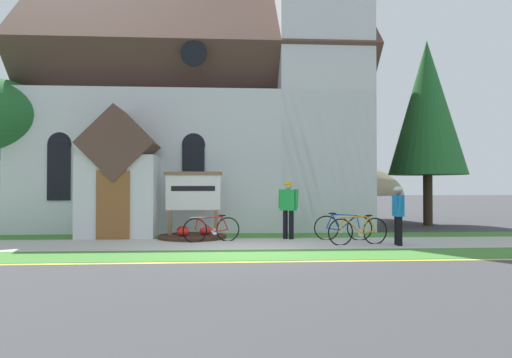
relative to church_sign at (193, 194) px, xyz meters
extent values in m
plane|color=#3D3D3F|center=(1.46, 0.59, -1.38)|extent=(140.00, 140.00, 0.00)
cube|color=#B7B5AD|center=(-0.07, -1.80, -1.38)|extent=(32.00, 2.54, 0.01)
cube|color=#427F33|center=(-0.07, -3.93, -1.38)|extent=(32.00, 1.72, 0.01)
cube|color=#427F33|center=(-0.07, 0.27, -1.38)|extent=(24.00, 1.60, 0.01)
cube|color=yellow|center=(-0.07, -4.94, -1.38)|extent=(28.00, 0.16, 0.01)
cube|color=silver|center=(-0.07, 6.54, 1.13)|extent=(12.83, 10.95, 5.02)
cube|color=brown|center=(-0.07, 6.54, 5.31)|extent=(13.33, 11.15, 11.15)
cube|color=silver|center=(4.65, 2.76, 4.79)|extent=(3.37, 3.37, 12.35)
cube|color=silver|center=(-2.38, 0.27, -0.08)|extent=(2.40, 1.60, 2.60)
cube|color=brown|center=(-2.38, 0.27, 1.57)|extent=(2.40, 1.80, 2.40)
cube|color=brown|center=(-2.38, -0.55, -0.33)|extent=(1.00, 0.06, 2.10)
cube|color=black|center=(-4.56, 1.04, 0.72)|extent=(0.76, 0.06, 1.90)
cone|color=black|center=(-4.56, 1.04, 1.67)|extent=(0.80, 0.06, 0.80)
cube|color=black|center=(-0.07, 1.04, 0.72)|extent=(0.76, 0.06, 1.90)
cone|color=black|center=(-0.07, 1.04, 1.67)|extent=(0.80, 0.06, 0.80)
cylinder|color=black|center=(-0.07, 1.04, 4.81)|extent=(0.90, 0.06, 0.90)
cube|color=#7F6047|center=(-0.73, -0.04, -0.95)|extent=(0.12, 0.12, 0.87)
cube|color=#7F6047|center=(0.73, 0.04, -0.95)|extent=(0.12, 0.12, 0.87)
cube|color=white|center=(0.00, 0.00, 0.04)|extent=(1.74, 0.18, 1.11)
cube|color=#7F6047|center=(0.00, 0.00, 0.65)|extent=(1.86, 0.23, 0.12)
cube|color=black|center=(0.00, -0.04, 0.17)|extent=(1.39, 0.09, 0.16)
cylinder|color=#382319|center=(0.00, -0.35, -1.33)|extent=(2.11, 2.11, 0.10)
ellipsoid|color=red|center=(0.39, -0.25, -1.16)|extent=(0.36, 0.36, 0.24)
ellipsoid|color=red|center=(-0.36, 0.25, -1.16)|extent=(0.36, 0.36, 0.24)
ellipsoid|color=red|center=(-0.26, -0.59, -1.16)|extent=(0.36, 0.36, 0.24)
torus|color=black|center=(5.23, -2.07, -1.02)|extent=(0.75, 0.19, 0.76)
torus|color=black|center=(4.20, -2.28, -1.02)|extent=(0.75, 0.19, 0.76)
cylinder|color=orange|center=(4.55, -2.21, -0.84)|extent=(0.57, 0.15, 0.49)
cylinder|color=orange|center=(4.66, -2.18, -0.61)|extent=(0.78, 0.20, 0.04)
cylinder|color=orange|center=(4.93, -2.13, -0.84)|extent=(0.27, 0.09, 0.48)
cylinder|color=orange|center=(5.03, -2.11, -1.05)|extent=(0.43, 0.12, 0.09)
cylinder|color=orange|center=(5.14, -2.08, -0.82)|extent=(0.23, 0.08, 0.43)
cylinder|color=orange|center=(4.24, -2.27, -0.82)|extent=(0.12, 0.06, 0.42)
ellipsoid|color=black|center=(5.05, -2.10, -0.58)|extent=(0.25, 0.13, 0.05)
cylinder|color=silver|center=(4.28, -2.26, -0.59)|extent=(0.44, 0.12, 0.03)
cylinder|color=silver|center=(4.82, -2.15, -1.08)|extent=(0.18, 0.06, 0.18)
torus|color=black|center=(4.09, -1.00, -1.02)|extent=(0.75, 0.16, 0.75)
torus|color=black|center=(5.05, -1.17, -1.02)|extent=(0.75, 0.16, 0.75)
cylinder|color=#194CA5|center=(4.72, -1.11, -0.85)|extent=(0.53, 0.13, 0.47)
cylinder|color=#194CA5|center=(4.62, -1.09, -0.62)|extent=(0.72, 0.16, 0.05)
cylinder|color=#194CA5|center=(4.37, -1.05, -0.85)|extent=(0.25, 0.08, 0.48)
cylinder|color=#194CA5|center=(4.28, -1.04, -1.05)|extent=(0.40, 0.10, 0.09)
cylinder|color=#194CA5|center=(4.17, -1.02, -0.82)|extent=(0.21, 0.07, 0.42)
cylinder|color=#194CA5|center=(5.01, -1.16, -0.83)|extent=(0.12, 0.05, 0.40)
ellipsoid|color=black|center=(4.26, -1.03, -0.58)|extent=(0.25, 0.12, 0.05)
cylinder|color=silver|center=(4.98, -1.16, -0.61)|extent=(0.44, 0.10, 0.03)
cylinder|color=silver|center=(4.47, -1.07, -1.08)|extent=(0.18, 0.05, 0.18)
torus|color=black|center=(1.11, -1.13, -1.04)|extent=(0.70, 0.27, 0.73)
torus|color=black|center=(0.16, -1.44, -1.04)|extent=(0.70, 0.27, 0.73)
cylinder|color=#A51E19|center=(0.48, -1.34, -0.88)|extent=(0.52, 0.21, 0.44)
cylinder|color=#A51E19|center=(0.58, -1.30, -0.66)|extent=(0.71, 0.27, 0.06)
cylinder|color=#A51E19|center=(0.83, -1.22, -0.87)|extent=(0.25, 0.11, 0.45)
cylinder|color=#A51E19|center=(0.92, -1.19, -1.06)|extent=(0.39, 0.16, 0.09)
cylinder|color=#A51E19|center=(1.02, -1.15, -0.84)|extent=(0.21, 0.10, 0.40)
cylinder|color=#A51E19|center=(0.20, -1.43, -0.86)|extent=(0.12, 0.07, 0.37)
ellipsoid|color=black|center=(0.93, -1.18, -0.62)|extent=(0.25, 0.15, 0.05)
cylinder|color=silver|center=(0.23, -1.42, -0.66)|extent=(0.43, 0.17, 0.03)
cylinder|color=silver|center=(0.73, -1.25, -1.09)|extent=(0.18, 0.08, 0.18)
cylinder|color=black|center=(2.87, -0.70, -0.94)|extent=(0.15, 0.15, 0.88)
cylinder|color=black|center=(3.04, -0.80, -0.94)|extent=(0.15, 0.15, 0.88)
cube|color=green|center=(2.96, -0.75, -0.18)|extent=(0.53, 0.43, 0.64)
sphere|color=tan|center=(2.96, -0.75, 0.26)|extent=(0.23, 0.23, 0.23)
ellipsoid|color=gold|center=(2.96, -0.75, 0.32)|extent=(0.36, 0.37, 0.16)
cylinder|color=green|center=(2.73, -0.56, -0.14)|extent=(0.09, 0.20, 0.59)
cylinder|color=green|center=(3.19, -0.94, -0.14)|extent=(0.09, 0.21, 0.59)
cylinder|color=black|center=(5.75, -2.55, -0.98)|extent=(0.15, 0.15, 0.80)
cylinder|color=black|center=(5.76, -2.35, -0.98)|extent=(0.15, 0.15, 0.80)
cube|color=blue|center=(5.76, -2.45, -0.29)|extent=(0.22, 0.46, 0.58)
sphere|color=#936B51|center=(5.76, -2.45, 0.11)|extent=(0.21, 0.21, 0.21)
ellipsoid|color=silver|center=(5.76, -2.45, 0.16)|extent=(0.27, 0.23, 0.14)
cylinder|color=blue|center=(5.70, -2.72, -0.26)|extent=(0.09, 0.23, 0.53)
cylinder|color=blue|center=(5.81, -2.18, -0.26)|extent=(0.09, 0.12, 0.53)
cylinder|color=#3D2D1E|center=(9.48, 3.98, -0.33)|extent=(0.38, 0.38, 2.11)
cone|color=#23662D|center=(9.48, 3.98, 3.56)|extent=(3.21, 3.21, 5.67)
ellipsoid|color=#847A5B|center=(-7.74, 78.34, -1.38)|extent=(89.94, 40.92, 22.33)
camera|label=1|loc=(1.08, -14.71, 0.23)|focal=32.14mm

